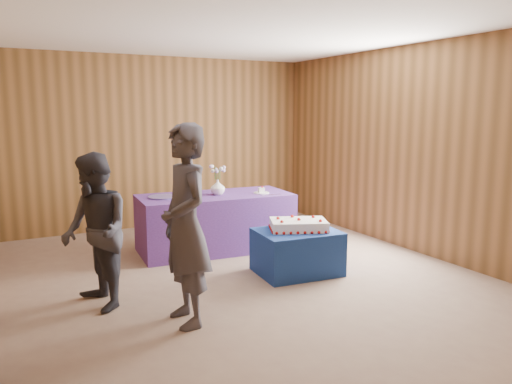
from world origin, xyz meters
TOP-DOWN VIEW (x-y plane):
  - ground at (0.00, 0.00)m, footprint 6.00×6.00m
  - room_shell at (0.00, 0.00)m, footprint 5.04×6.04m
  - cake_table at (0.63, -0.11)m, footprint 0.96×0.77m
  - serving_table at (0.19, 1.23)m, footprint 2.06×1.05m
  - sheet_cake at (0.66, -0.08)m, footprint 0.78×0.67m
  - vase at (0.22, 1.21)m, footprint 0.26×0.26m
  - flower_spray at (0.22, 1.21)m, footprint 0.22×0.22m
  - platter at (-0.49, 1.32)m, footprint 0.44×0.44m
  - plate at (0.79, 1.04)m, footprint 0.27×0.27m
  - cake_slice at (0.79, 1.04)m, footprint 0.09×0.08m
  - knife at (0.84, 0.87)m, footprint 0.26×0.05m
  - guest_left at (-0.96, -0.82)m, footprint 0.43×0.65m
  - guest_right at (-1.59, -0.11)m, footprint 0.67×0.80m

SIDE VIEW (x-z plane):
  - ground at x=0.00m, z-range 0.00..0.00m
  - cake_table at x=0.63m, z-range 0.00..0.50m
  - serving_table at x=0.19m, z-range 0.00..0.75m
  - sheet_cake at x=0.66m, z-range 0.48..0.63m
  - guest_right at x=-1.59m, z-range 0.00..1.48m
  - knife at x=0.84m, z-range 0.75..0.75m
  - plate at x=0.79m, z-range 0.75..0.76m
  - platter at x=-0.49m, z-range 0.75..0.77m
  - cake_slice at x=0.79m, z-range 0.75..0.84m
  - vase at x=0.22m, z-range 0.75..0.95m
  - guest_left at x=-0.96m, z-range 0.00..1.75m
  - flower_spray at x=0.22m, z-range 1.01..1.18m
  - room_shell at x=0.00m, z-range 0.44..3.16m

